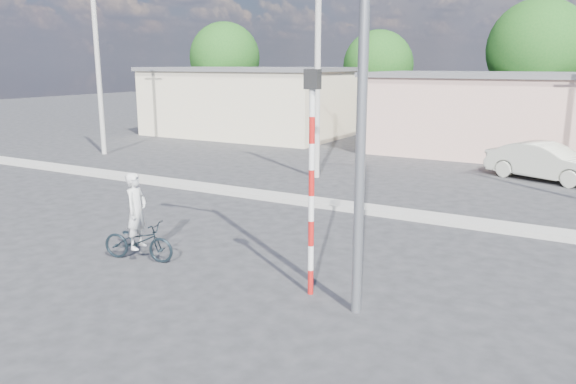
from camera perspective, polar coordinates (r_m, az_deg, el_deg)
The scene contains 9 objects.
ground_plane at distance 11.97m, azimuth -15.10°, elevation -9.41°, with size 120.00×120.00×0.00m, color #272729.
median at distance 18.18m, azimuth 2.81°, elevation -1.03°, with size 40.00×0.80×0.16m, color #99968E.
bicycle at distance 13.44m, azimuth -14.96°, elevation -4.83°, with size 0.61×1.76×0.93m, color black.
cyclist at distance 13.32m, azimuth -15.07°, elevation -3.11°, with size 0.64×0.42×1.76m, color silver.
car_cream at distance 24.03m, azimuth 24.72°, elevation 2.81°, with size 1.54×4.43×1.46m, color beige.
traffic_pole at distance 10.57m, azimuth 2.42°, elevation 2.75°, with size 0.28×0.18×4.36m.
streetlight at distance 9.74m, azimuth 6.81°, elevation 15.80°, with size 2.34×0.22×9.00m.
building_row at distance 30.62m, azimuth 16.85°, elevation 8.02°, with size 37.80×7.30×4.44m.
utility_poles at distance 20.30m, azimuth 16.62°, elevation 11.30°, with size 35.40×0.24×8.00m.
Camera 1 is at (7.97, -7.75, 4.46)m, focal length 35.00 mm.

